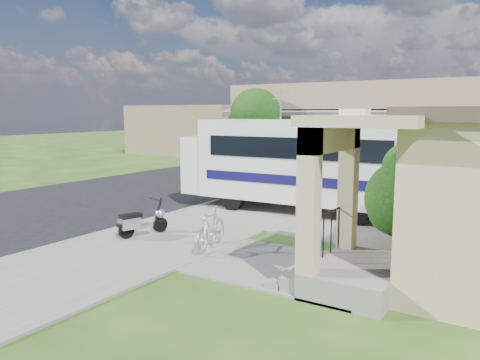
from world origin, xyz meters
The scene contains 18 objects.
ground centered at (0.00, 0.00, 0.00)m, with size 120.00×120.00×0.00m, color #204111.
street_slab centered at (-7.50, 10.00, 0.01)m, with size 9.00×80.00×0.02m, color black.
sidewalk_slab centered at (-1.00, 10.00, 0.03)m, with size 4.00×80.00×0.06m, color #5F5D56.
driveway_slab centered at (1.50, 4.50, 0.03)m, with size 7.00×6.00×0.05m, color #5F5D56.
walk_slab centered at (3.00, -1.00, 0.03)m, with size 4.00×3.00×0.05m, color #5F5D56.
warehouse centered at (0.00, 13.97, 1.99)m, with size 12.50×8.40×5.04m.
distant_bldg_far centered at (-17.00, 22.00, 2.00)m, with size 10.00×8.00×4.00m, color brown.
distant_bldg_near centered at (-15.00, 34.00, 1.60)m, with size 8.00×7.00×3.20m, color #7E664F.
street_tree_a centered at (-3.70, 9.05, 3.25)m, with size 2.44×2.40×4.58m.
street_tree_b centered at (-3.70, 19.05, 3.39)m, with size 2.44×2.40×4.73m.
street_tree_c centered at (-3.70, 28.05, 3.10)m, with size 2.44×2.40×4.42m.
motorhome centered at (0.54, 4.70, 1.80)m, with size 8.29×3.03×4.19m.
shrub centered at (4.86, 1.98, 1.39)m, with size 2.21×2.11×2.71m.
scooter centered at (-1.62, -0.88, 0.45)m, with size 0.72×1.50×1.00m.
bicycle centered at (0.75, -0.79, 0.52)m, with size 0.49×1.72×1.04m, color #B0B1B8.
pickup_truck centered at (-5.84, 13.52, 0.79)m, with size 2.64×5.72×1.59m, color white.
van centered at (-6.74, 20.25, 0.91)m, with size 2.55×6.26×1.82m, color white.
garden_hose centered at (3.63, -0.31, 0.10)m, with size 0.43×0.43×0.19m, color #156A2E.
Camera 1 is at (7.51, -10.00, 3.45)m, focal length 35.00 mm.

